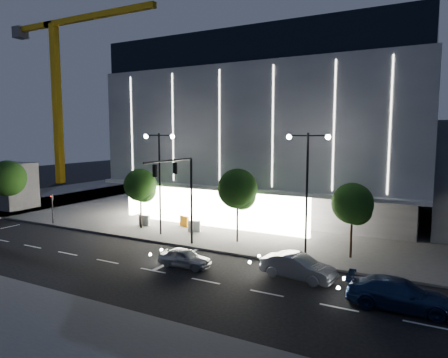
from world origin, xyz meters
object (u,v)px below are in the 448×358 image
at_px(car_lead, 185,258).
at_px(barrier_d, 194,226).
at_px(ped_signal_far, 52,206).
at_px(barrier_c, 184,221).
at_px(traffic_mast, 181,185).
at_px(car_second, 298,267).
at_px(barrier_b, 144,220).
at_px(tree_left, 141,187).
at_px(street_lamp_east, 307,176).
at_px(tree_right, 353,206).
at_px(street_lamp_west, 160,168).
at_px(tree_mid, 238,191).
at_px(tower_crane, 60,67).
at_px(car_third, 400,294).

distance_m(car_lead, barrier_d, 9.10).
bearing_deg(ped_signal_far, barrier_c, 21.96).
relative_size(traffic_mast, car_second, 1.53).
height_order(ped_signal_far, barrier_b, ped_signal_far).
bearing_deg(tree_left, street_lamp_east, -3.65).
relative_size(tree_right, barrier_b, 5.01).
bearing_deg(ped_signal_far, street_lamp_east, 3.44).
xyz_separation_m(street_lamp_east, barrier_c, (-12.79, 3.42, -5.31)).
height_order(street_lamp_west, street_lamp_east, same).
xyz_separation_m(tree_mid, car_second, (6.81, -5.49, -3.57)).
bearing_deg(tree_left, tower_crane, 149.02).
relative_size(street_lamp_east, car_third, 1.71).
height_order(tree_left, car_second, tree_left).
xyz_separation_m(car_third, barrier_b, (-23.17, 8.11, -0.11)).
relative_size(tree_left, car_lead, 1.56).
xyz_separation_m(tree_right, barrier_d, (-13.89, 1.11, -3.23)).
bearing_deg(traffic_mast, car_second, -10.44).
relative_size(car_lead, car_second, 0.80).
distance_m(car_second, car_third, 6.15).
bearing_deg(tower_crane, traffic_mast, -30.47).
bearing_deg(barrier_c, ped_signal_far, -139.25).
bearing_deg(car_lead, car_third, -93.18).
bearing_deg(tree_right, barrier_d, 175.43).
relative_size(tree_mid, car_third, 1.17).
height_order(barrier_c, barrier_d, same).
height_order(car_third, barrier_d, car_third).
relative_size(car_second, barrier_c, 4.19).
bearing_deg(street_lamp_west, barrier_c, 86.42).
distance_m(car_second, barrier_d, 13.43).
bearing_deg(tree_mid, ped_signal_far, -172.45).
relative_size(ped_signal_far, car_lead, 0.82).
xyz_separation_m(tree_mid, barrier_d, (-4.89, 1.11, -3.68)).
distance_m(street_lamp_west, ped_signal_far, 12.76).
bearing_deg(barrier_c, barrier_b, -139.32).
relative_size(traffic_mast, barrier_d, 6.43).
distance_m(traffic_mast, tree_right, 12.63).
xyz_separation_m(tree_left, barrier_d, (5.11, 1.11, -3.38)).
xyz_separation_m(tree_mid, car_third, (12.72, -7.17, -3.57)).
bearing_deg(street_lamp_west, ped_signal_far, -172.87).
xyz_separation_m(tower_crane, tree_left, (34.95, -20.98, -16.47)).
bearing_deg(tree_left, barrier_d, 12.24).
bearing_deg(car_second, street_lamp_west, 79.63).
bearing_deg(ped_signal_far, car_second, -6.56).
bearing_deg(tree_left, car_third, -17.51).
bearing_deg(ped_signal_far, tree_right, 5.14).
distance_m(street_lamp_east, ped_signal_far, 25.37).
relative_size(street_lamp_west, barrier_b, 8.18).
xyz_separation_m(tower_crane, car_second, (51.75, -26.47, -19.75)).
bearing_deg(tower_crane, barrier_d, -26.38).
bearing_deg(street_lamp_east, tree_right, 18.63).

